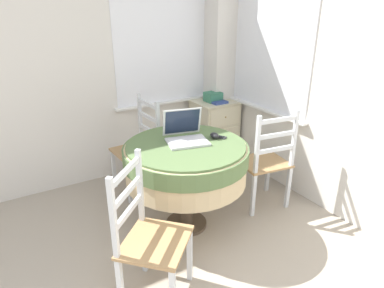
{
  "coord_description": "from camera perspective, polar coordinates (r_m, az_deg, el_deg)",
  "views": [
    {
      "loc": [
        -0.29,
        -0.72,
        1.84
      ],
      "look_at": [
        1.14,
        1.64,
        0.69
      ],
      "focal_mm": 32.0,
      "sensor_mm": 36.0,
      "label": 1
    }
  ],
  "objects": [
    {
      "name": "dining_chair_camera_near",
      "position": [
        2.26,
        -7.24,
        -15.25
      ],
      "size": [
        0.59,
        0.59,
        0.98
      ],
      "color": "#A87F51",
      "rests_on": "ground_plane"
    },
    {
      "name": "cell_phone",
      "position": [
        2.91,
        4.59,
        1.18
      ],
      "size": [
        0.1,
        0.13,
        0.01
      ],
      "color": "#2D2D33",
      "rests_on": "round_dining_table"
    },
    {
      "name": "storage_box",
      "position": [
        4.05,
        3.53,
        7.86
      ],
      "size": [
        0.18,
        0.16,
        0.11
      ],
      "color": "#387A5B",
      "rests_on": "corner_cabinet"
    },
    {
      "name": "dining_chair_near_back_window",
      "position": [
        3.52,
        -8.8,
        -0.78
      ],
      "size": [
        0.42,
        0.46,
        0.98
      ],
      "color": "#A87F51",
      "rests_on": "ground_plane"
    },
    {
      "name": "corner_cabinet",
      "position": [
        4.2,
        3.7,
        2.21
      ],
      "size": [
        0.49,
        0.46,
        0.76
      ],
      "color": "beige",
      "rests_on": "ground_plane"
    },
    {
      "name": "dining_chair_near_right_window",
      "position": [
        3.27,
        12.19,
        -2.96
      ],
      "size": [
        0.49,
        0.46,
        0.98
      ],
      "color": "#A87F51",
      "rests_on": "ground_plane"
    },
    {
      "name": "computer_mouse",
      "position": [
        2.88,
        3.79,
        1.41
      ],
      "size": [
        0.06,
        0.1,
        0.05
      ],
      "color": "black",
      "rests_on": "round_dining_table"
    },
    {
      "name": "round_dining_table",
      "position": [
        2.82,
        -1.02,
        -2.85
      ],
      "size": [
        1.03,
        1.03,
        0.78
      ],
      "color": "#4C3D2D",
      "rests_on": "ground_plane"
    },
    {
      "name": "laptop",
      "position": [
        2.82,
        -1.08,
        1.58
      ],
      "size": [
        0.39,
        0.37,
        0.25
      ],
      "color": "silver",
      "rests_on": "round_dining_table"
    },
    {
      "name": "book_on_cabinet",
      "position": [
        4.03,
        4.07,
        7.14
      ],
      "size": [
        0.18,
        0.24,
        0.02
      ],
      "color": "#33478C",
      "rests_on": "corner_cabinet"
    },
    {
      "name": "corner_room_shell",
      "position": [
        3.0,
        1.52,
        11.77
      ],
      "size": [
        4.51,
        4.62,
        2.55
      ],
      "color": "silver",
      "rests_on": "ground_plane"
    }
  ]
}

